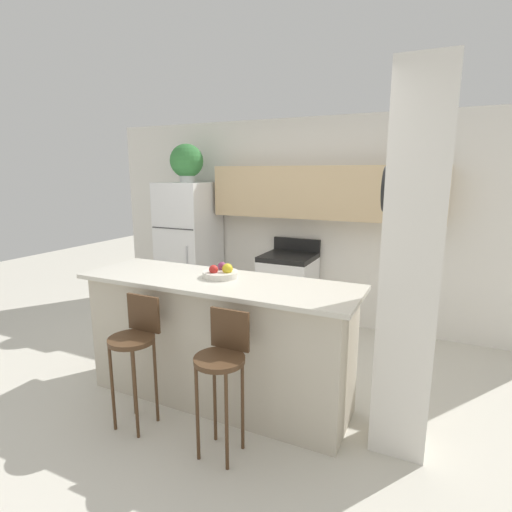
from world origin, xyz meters
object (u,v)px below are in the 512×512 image
at_px(potted_plant_on_fridge, 187,162).
at_px(trash_bin, 216,309).
at_px(stove_range, 288,290).
at_px(bar_stool_right, 222,362).
at_px(bar_stool_left, 135,342).
at_px(fruit_bowl, 221,273).
at_px(refrigerator, 190,248).

xyz_separation_m(potted_plant_on_fridge, trash_bin, (0.55, -0.26, -1.84)).
xyz_separation_m(stove_range, bar_stool_right, (0.43, -2.36, 0.20)).
bearing_deg(bar_stool_left, trash_bin, 105.02).
bearing_deg(bar_stool_right, stove_range, 100.37).
bearing_deg(bar_stool_right, trash_bin, 122.24).
bearing_deg(bar_stool_right, fruit_bowl, 120.37).
bearing_deg(fruit_bowl, stove_range, 91.95).
height_order(stove_range, fruit_bowl, fruit_bowl).
height_order(refrigerator, bar_stool_right, refrigerator).
xyz_separation_m(potted_plant_on_fridge, fruit_bowl, (1.47, -1.67, -0.94)).
height_order(refrigerator, fruit_bowl, refrigerator).
xyz_separation_m(refrigerator, bar_stool_right, (1.84, -2.31, -0.22)).
height_order(stove_range, potted_plant_on_fridge, potted_plant_on_fridge).
bearing_deg(potted_plant_on_fridge, trash_bin, -25.00).
relative_size(stove_range, trash_bin, 2.82).
xyz_separation_m(stove_range, potted_plant_on_fridge, (-1.41, -0.06, 1.57)).
bearing_deg(fruit_bowl, refrigerator, 131.37).
distance_m(bar_stool_right, fruit_bowl, 0.85).
relative_size(fruit_bowl, trash_bin, 0.78).
xyz_separation_m(bar_stool_right, fruit_bowl, (-0.37, 0.64, 0.42)).
distance_m(refrigerator, stove_range, 1.47).
bearing_deg(stove_range, fruit_bowl, -88.05).
bearing_deg(fruit_bowl, potted_plant_on_fridge, 131.36).
bearing_deg(bar_stool_left, refrigerator, 115.49).
height_order(refrigerator, potted_plant_on_fridge, potted_plant_on_fridge).
relative_size(bar_stool_left, potted_plant_on_fridge, 2.02).
bearing_deg(refrigerator, bar_stool_left, -64.51).
distance_m(bar_stool_left, bar_stool_right, 0.74).
xyz_separation_m(bar_stool_left, bar_stool_right, (0.74, 0.00, 0.00)).
xyz_separation_m(fruit_bowl, trash_bin, (-0.92, 1.41, -0.90)).
relative_size(stove_range, fruit_bowl, 3.62).
bearing_deg(trash_bin, fruit_bowl, -56.94).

